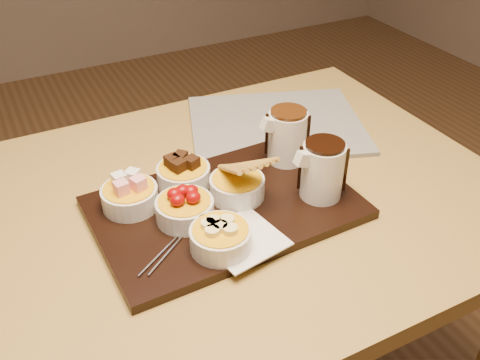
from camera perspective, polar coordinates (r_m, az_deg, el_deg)
name	(u,v)px	position (r m, az deg, el deg)	size (l,w,h in m)	color
dining_table	(195,245)	(1.05, -4.78, -6.89)	(1.20, 0.80, 0.75)	#A6843D
serving_board	(225,207)	(0.96, -1.59, -2.94)	(0.46, 0.30, 0.02)	black
napkin	(243,239)	(0.88, 0.27, -6.31)	(0.12, 0.12, 0.00)	white
bowl_marshmallows	(130,197)	(0.96, -11.66, -1.83)	(0.10, 0.10, 0.04)	silver
bowl_cake	(184,176)	(1.00, -6.03, 0.44)	(0.10, 0.10, 0.04)	silver
bowl_strawberries	(185,210)	(0.92, -5.90, -3.22)	(0.10, 0.10, 0.04)	silver
bowl_biscotti	(237,187)	(0.97, -0.31, -0.79)	(0.10, 0.10, 0.04)	silver
bowl_bananas	(221,239)	(0.86, -2.07, -6.29)	(0.10, 0.10, 0.04)	silver
pitcher_dark_chocolate	(322,171)	(0.96, 8.78, 0.96)	(0.08, 0.08, 0.10)	silver
pitcher_milk_chocolate	(287,137)	(1.05, 5.06, 4.60)	(0.08, 0.08, 0.10)	silver
fondue_skewers	(186,227)	(0.91, -5.78, -5.03)	(0.26, 0.03, 0.01)	silver
newspaper	(276,124)	(1.23, 3.88, 5.94)	(0.38, 0.31, 0.01)	beige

